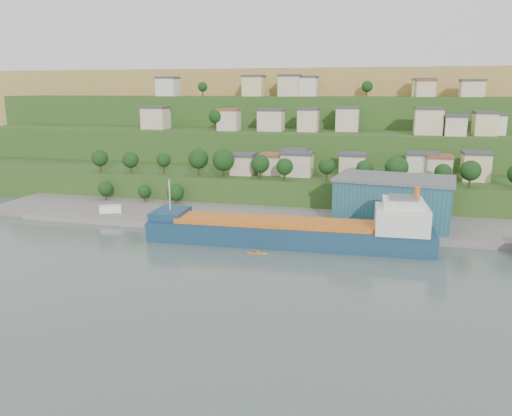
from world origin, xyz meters
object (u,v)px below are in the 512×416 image
(warehouse, at_px, (393,200))
(kayak_orange, at_px, (254,252))
(caravan, at_px, (111,210))
(cargo_ship_near, at_px, (296,234))

(warehouse, distance_m, kayak_orange, 44.20)
(warehouse, height_order, caravan, warehouse)
(cargo_ship_near, height_order, warehouse, cargo_ship_near)
(cargo_ship_near, relative_size, warehouse, 2.14)
(warehouse, distance_m, caravan, 82.34)
(warehouse, bearing_deg, kayak_orange, -129.91)
(caravan, bearing_deg, cargo_ship_near, -36.22)
(cargo_ship_near, distance_m, warehouse, 31.40)
(kayak_orange, bearing_deg, warehouse, 45.15)
(caravan, bearing_deg, warehouse, -18.85)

